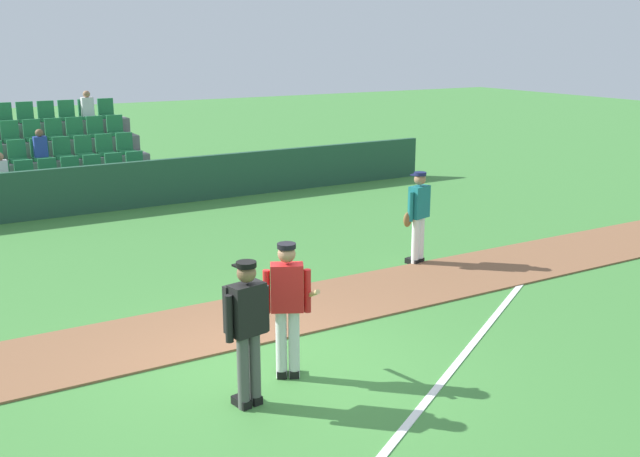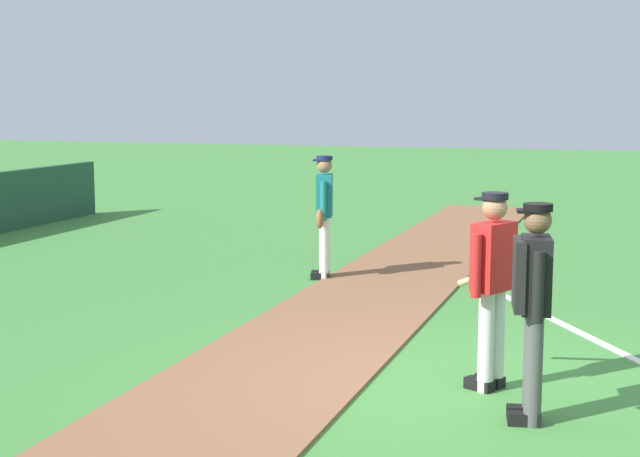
% 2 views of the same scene
% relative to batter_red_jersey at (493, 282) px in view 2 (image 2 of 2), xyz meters
% --- Properties ---
extents(ground_plane, '(80.00, 80.00, 0.00)m').
position_rel_batter_red_jersey_xyz_m(ground_plane, '(-0.09, 0.21, -0.97)').
color(ground_plane, '#42843A').
extents(infield_dirt_path, '(28.00, 1.92, 0.03)m').
position_rel_batter_red_jersey_xyz_m(infield_dirt_path, '(-0.09, 2.03, -0.95)').
color(infield_dirt_path, brown).
rests_on(infield_dirt_path, ground).
extents(foul_line_chalk, '(10.26, 6.39, 0.01)m').
position_rel_batter_red_jersey_xyz_m(foul_line_chalk, '(2.91, -0.29, -0.96)').
color(foul_line_chalk, white).
rests_on(foul_line_chalk, ground).
extents(batter_red_jersey, '(0.63, 0.79, 1.76)m').
position_rel_batter_red_jersey_xyz_m(batter_red_jersey, '(0.00, 0.00, 0.00)').
color(batter_red_jersey, silver).
rests_on(batter_red_jersey, ground).
extents(umpire_home_plate, '(0.58, 0.35, 1.76)m').
position_rel_batter_red_jersey_xyz_m(umpire_home_plate, '(-0.75, -0.41, 0.03)').
color(umpire_home_plate, '#4C4C4C').
rests_on(umpire_home_plate, ground).
extents(runner_teal_jersey, '(0.67, 0.38, 1.76)m').
position_rel_batter_red_jersey_xyz_m(runner_teal_jersey, '(4.36, 3.01, -0.01)').
color(runner_teal_jersey, white).
rests_on(runner_teal_jersey, ground).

